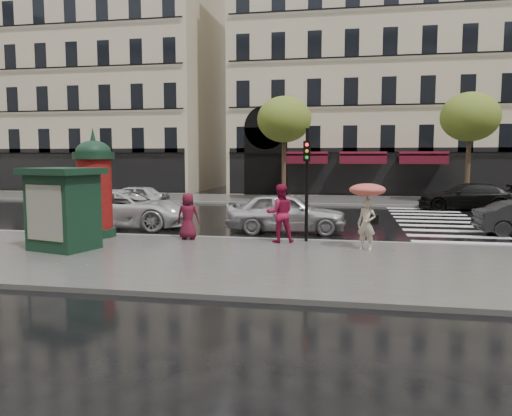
% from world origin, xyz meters
% --- Properties ---
extents(ground, '(160.00, 160.00, 0.00)m').
position_xyz_m(ground, '(0.00, 0.00, 0.00)').
color(ground, black).
rests_on(ground, ground).
extents(near_sidewalk, '(90.00, 7.00, 0.12)m').
position_xyz_m(near_sidewalk, '(0.00, -0.50, 0.06)').
color(near_sidewalk, '#474744').
rests_on(near_sidewalk, ground).
extents(far_sidewalk, '(90.00, 6.00, 0.12)m').
position_xyz_m(far_sidewalk, '(0.00, 19.00, 0.06)').
color(far_sidewalk, '#474744').
rests_on(far_sidewalk, ground).
extents(near_kerb, '(90.00, 0.25, 0.14)m').
position_xyz_m(near_kerb, '(0.00, 3.00, 0.07)').
color(near_kerb, slate).
rests_on(near_kerb, ground).
extents(far_kerb, '(90.00, 0.25, 0.14)m').
position_xyz_m(far_kerb, '(0.00, 16.00, 0.07)').
color(far_kerb, slate).
rests_on(far_kerb, ground).
extents(zebra_crossing, '(3.60, 11.75, 0.01)m').
position_xyz_m(zebra_crossing, '(6.00, 9.60, 0.01)').
color(zebra_crossing, silver).
rests_on(zebra_crossing, ground).
extents(bldg_far_corner, '(26.00, 14.00, 22.90)m').
position_xyz_m(bldg_far_corner, '(6.00, 30.00, 11.31)').
color(bldg_far_corner, '#B7A88C').
rests_on(bldg_far_corner, ground).
extents(bldg_far_left, '(24.00, 14.00, 22.90)m').
position_xyz_m(bldg_far_left, '(-22.00, 30.00, 11.31)').
color(bldg_far_left, '#B7A88C').
rests_on(bldg_far_left, ground).
extents(tree_far_left, '(3.40, 3.40, 6.64)m').
position_xyz_m(tree_far_left, '(-2.00, 18.00, 5.17)').
color(tree_far_left, '#38281C').
rests_on(tree_far_left, ground).
extents(tree_far_right, '(3.40, 3.40, 6.64)m').
position_xyz_m(tree_far_right, '(9.00, 18.00, 5.17)').
color(tree_far_right, '#38281C').
rests_on(tree_far_right, ground).
extents(woman_umbrella, '(1.06, 1.06, 2.05)m').
position_xyz_m(woman_umbrella, '(2.61, 1.55, 1.47)').
color(woman_umbrella, beige).
rests_on(woman_umbrella, near_sidewalk).
extents(woman_red, '(1.08, 0.94, 1.88)m').
position_xyz_m(woman_red, '(-0.11, 2.40, 1.06)').
color(woman_red, maroon).
rests_on(woman_red, near_sidewalk).
extents(man_burgundy, '(0.79, 0.54, 1.56)m').
position_xyz_m(man_burgundy, '(-3.21, 2.40, 0.90)').
color(man_burgundy, '#541022').
rests_on(man_burgundy, near_sidewalk).
extents(morris_column, '(1.39, 1.39, 3.74)m').
position_xyz_m(morris_column, '(-6.56, 2.38, 1.91)').
color(morris_column, black).
rests_on(morris_column, near_sidewalk).
extents(traffic_light, '(0.24, 0.35, 3.67)m').
position_xyz_m(traffic_light, '(0.72, 2.66, 2.34)').
color(traffic_light, black).
rests_on(traffic_light, near_sidewalk).
extents(newsstand, '(2.40, 2.17, 2.43)m').
position_xyz_m(newsstand, '(-6.28, -0.03, 1.37)').
color(newsstand, black).
rests_on(newsstand, near_sidewalk).
extents(car_silver, '(4.66, 2.20, 1.54)m').
position_xyz_m(car_silver, '(-0.26, 5.22, 0.77)').
color(car_silver, silver).
rests_on(car_silver, ground).
extents(car_white, '(5.73, 2.93, 1.55)m').
position_xyz_m(car_white, '(-6.91, 5.30, 0.77)').
color(car_white, silver).
rests_on(car_white, ground).
extents(car_black, '(5.06, 2.15, 1.45)m').
position_xyz_m(car_black, '(8.36, 15.00, 0.73)').
color(car_black, black).
rests_on(car_black, ground).
extents(car_far_silver, '(4.02, 1.67, 1.36)m').
position_xyz_m(car_far_silver, '(-9.40, 11.65, 0.68)').
color(car_far_silver, silver).
rests_on(car_far_silver, ground).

